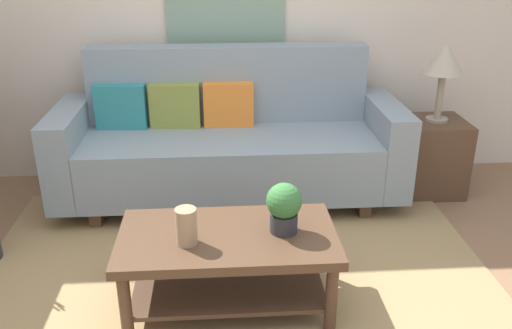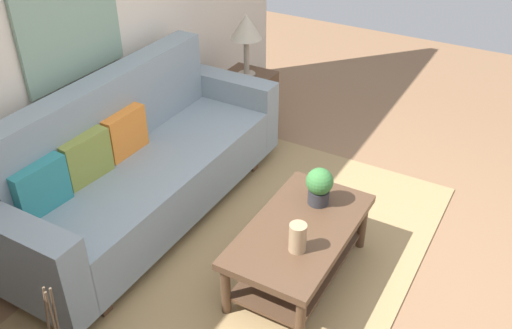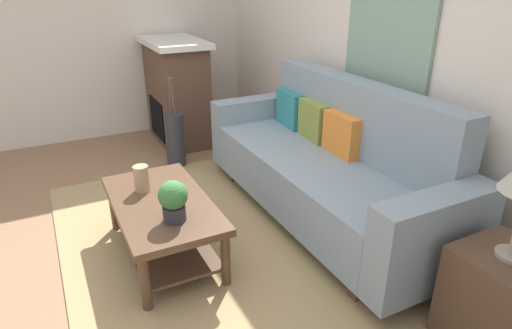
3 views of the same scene
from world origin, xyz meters
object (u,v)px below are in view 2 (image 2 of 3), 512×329
Objects in this scene: throw_pillow_teal at (40,187)px; table_lamp at (246,29)px; throw_pillow_orange at (124,132)px; side_table at (247,103)px; couch at (142,166)px; framed_painting at (70,25)px; potted_plant_tabletop at (319,185)px; tabletop_vase at (298,237)px; throw_pillow_olive at (85,158)px; coffee_table at (300,241)px.

table_lamp is (2.29, -0.12, 0.31)m from throw_pillow_teal.
throw_pillow_orange is 0.64× the size of side_table.
framed_painting reaches higher than couch.
side_table is 0.71m from table_lamp.
framed_painting is (0.00, 0.47, 0.98)m from couch.
side_table is at bearing -2.99° from throw_pillow_teal.
table_lamp is at bearing 45.51° from potted_plant_tabletop.
framed_painting reaches higher than throw_pillow_teal.
tabletop_vase is at bearing -141.83° from side_table.
side_table is 1.95m from framed_painting.
framed_painting is at bearing 82.50° from tabletop_vase.
table_lamp is at bearing -3.60° from throw_pillow_olive.
throw_pillow_olive is at bearing 162.14° from couch.
throw_pillow_olive is 1.93m from table_lamp.
couch is 1.08m from framed_painting.
couch is 6.75× the size of throw_pillow_olive.
table_lamp is (1.76, 1.38, 0.47)m from tabletop_vase.
throw_pillow_olive is 0.63× the size of table_lamp.
throw_pillow_teal is at bearing 177.01° from table_lamp.
throw_pillow_olive is 0.89m from framed_painting.
throw_pillow_teal is 1.94× the size of tabletop_vase.
side_table is at bearing -16.90° from framed_painting.
throw_pillow_teal is 0.41× the size of framed_painting.
throw_pillow_teal is 1.37× the size of potted_plant_tabletop.
throw_pillow_teal is at bearing -156.16° from framed_painting.
couch reaches higher than potted_plant_tabletop.
throw_pillow_olive and throw_pillow_orange have the same top height.
tabletop_vase is at bearing -84.55° from throw_pillow_olive.
throw_pillow_teal is at bearing 180.00° from throw_pillow_olive.
potted_plant_tabletop is 0.30× the size of framed_painting.
throw_pillow_olive is 1.51m from coffee_table.
throw_pillow_olive is 1.94× the size of tabletop_vase.
table_lamp is at bearing -4.51° from throw_pillow_orange.
throw_pillow_olive is 1.55m from potted_plant_tabletop.
table_lamp is (1.56, 1.31, 0.68)m from coffee_table.
side_table is 0.98× the size of table_lamp.
couch is 0.28m from throw_pillow_orange.
couch is 4.34× the size of side_table.
framed_painting is (0.05, 1.77, 1.10)m from coffee_table.
side_table reaches higher than coffee_table.
couch is 4.26× the size of table_lamp.
throw_pillow_teal is 1.00× the size of throw_pillow_orange.
table_lamp reaches higher than throw_pillow_teal.
side_table is (1.56, 1.31, -0.03)m from coffee_table.
couch is 0.48m from throw_pillow_olive.
table_lamp is at bearing 0.18° from couch.
throw_pillow_teal reaches higher than tabletop_vase.
couch is 1.52m from side_table.
throw_pillow_teal is 1.75m from potted_plant_tabletop.
potted_plant_tabletop is at bearing -82.28° from framed_painting.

